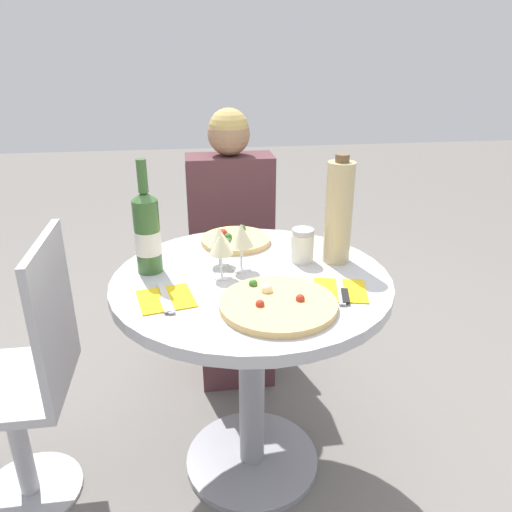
{
  "coord_description": "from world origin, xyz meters",
  "views": [
    {
      "loc": [
        -0.18,
        -1.38,
        1.42
      ],
      "look_at": [
        0.0,
        -0.08,
        0.85
      ],
      "focal_mm": 35.0,
      "sensor_mm": 36.0,
      "label": 1
    }
  ],
  "objects_px": {
    "seated_diner": "(232,262)",
    "tall_carafe": "(339,212)",
    "dining_table": "(252,326)",
    "chair_behind_diner": "(230,264)",
    "chair_empty_side": "(28,383)",
    "pizza_large": "(278,304)",
    "wine_bottle": "(147,232)"
  },
  "relations": [
    {
      "from": "seated_diner",
      "to": "chair_behind_diner",
      "type": "bearing_deg",
      "value": -90.0
    },
    {
      "from": "seated_diner",
      "to": "tall_carafe",
      "type": "relative_size",
      "value": 3.34
    },
    {
      "from": "chair_behind_diner",
      "to": "pizza_large",
      "type": "bearing_deg",
      "value": 92.91
    },
    {
      "from": "chair_behind_diner",
      "to": "pizza_large",
      "type": "height_order",
      "value": "chair_behind_diner"
    },
    {
      "from": "chair_behind_diner",
      "to": "seated_diner",
      "type": "bearing_deg",
      "value": 90.0
    },
    {
      "from": "wine_bottle",
      "to": "tall_carafe",
      "type": "height_order",
      "value": "wine_bottle"
    },
    {
      "from": "dining_table",
      "to": "seated_diner",
      "type": "height_order",
      "value": "seated_diner"
    },
    {
      "from": "dining_table",
      "to": "seated_diner",
      "type": "relative_size",
      "value": 0.73
    },
    {
      "from": "seated_diner",
      "to": "tall_carafe",
      "type": "xyz_separation_m",
      "value": [
        0.3,
        -0.56,
        0.4
      ]
    },
    {
      "from": "wine_bottle",
      "to": "seated_diner",
      "type": "bearing_deg",
      "value": 61.34
    },
    {
      "from": "dining_table",
      "to": "chair_behind_diner",
      "type": "relative_size",
      "value": 0.94
    },
    {
      "from": "chair_behind_diner",
      "to": "dining_table",
      "type": "bearing_deg",
      "value": 90.31
    },
    {
      "from": "chair_behind_diner",
      "to": "seated_diner",
      "type": "distance_m",
      "value": 0.16
    },
    {
      "from": "dining_table",
      "to": "chair_empty_side",
      "type": "xyz_separation_m",
      "value": [
        -0.7,
        -0.03,
        -0.13
      ]
    },
    {
      "from": "chair_behind_diner",
      "to": "tall_carafe",
      "type": "xyz_separation_m",
      "value": [
        0.3,
        -0.7,
        0.47
      ]
    },
    {
      "from": "dining_table",
      "to": "chair_empty_side",
      "type": "relative_size",
      "value": 0.94
    },
    {
      "from": "tall_carafe",
      "to": "chair_empty_side",
      "type": "bearing_deg",
      "value": -173.36
    },
    {
      "from": "chair_empty_side",
      "to": "wine_bottle",
      "type": "relative_size",
      "value": 2.58
    },
    {
      "from": "chair_behind_diner",
      "to": "chair_empty_side",
      "type": "height_order",
      "value": "same"
    },
    {
      "from": "pizza_large",
      "to": "wine_bottle",
      "type": "bearing_deg",
      "value": 140.93
    },
    {
      "from": "dining_table",
      "to": "tall_carafe",
      "type": "xyz_separation_m",
      "value": [
        0.29,
        0.08,
        0.34
      ]
    },
    {
      "from": "dining_table",
      "to": "wine_bottle",
      "type": "bearing_deg",
      "value": 164.78
    },
    {
      "from": "pizza_large",
      "to": "dining_table",
      "type": "bearing_deg",
      "value": 102.66
    },
    {
      "from": "dining_table",
      "to": "seated_diner",
      "type": "bearing_deg",
      "value": 90.37
    },
    {
      "from": "chair_empty_side",
      "to": "pizza_large",
      "type": "distance_m",
      "value": 0.83
    },
    {
      "from": "pizza_large",
      "to": "seated_diner",
      "type": "bearing_deg",
      "value": 93.38
    },
    {
      "from": "dining_table",
      "to": "chair_empty_side",
      "type": "height_order",
      "value": "chair_empty_side"
    },
    {
      "from": "chair_behind_diner",
      "to": "chair_empty_side",
      "type": "relative_size",
      "value": 1.0
    },
    {
      "from": "dining_table",
      "to": "tall_carafe",
      "type": "bearing_deg",
      "value": 16.04
    },
    {
      "from": "pizza_large",
      "to": "tall_carafe",
      "type": "height_order",
      "value": "tall_carafe"
    },
    {
      "from": "dining_table",
      "to": "wine_bottle",
      "type": "relative_size",
      "value": 2.43
    },
    {
      "from": "seated_diner",
      "to": "wine_bottle",
      "type": "bearing_deg",
      "value": 61.34
    }
  ]
}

